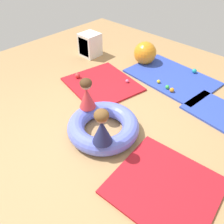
# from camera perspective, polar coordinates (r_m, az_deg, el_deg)

# --- Properties ---
(ground_plane) EXTENTS (8.00, 8.00, 0.00)m
(ground_plane) POSITION_cam_1_polar(r_m,az_deg,el_deg) (3.75, -3.22, -4.19)
(ground_plane) COLOR tan
(gym_mat_center_rear) EXTENTS (1.37, 1.33, 0.04)m
(gym_mat_center_rear) POSITION_cam_1_polar(r_m,az_deg,el_deg) (3.12, 13.07, -17.80)
(gym_mat_center_rear) COLOR #B21923
(gym_mat_center_rear) RESTS_ON ground
(gym_mat_far_left) EXTENTS (1.61, 1.50, 0.04)m
(gym_mat_far_left) POSITION_cam_1_polar(r_m,az_deg,el_deg) (4.77, -2.50, 7.03)
(gym_mat_far_left) COLOR #B21923
(gym_mat_far_left) RESTS_ON ground
(gym_mat_far_right) EXTENTS (1.92, 1.39, 0.04)m
(gym_mat_far_right) POSITION_cam_1_polar(r_m,az_deg,el_deg) (5.17, 14.69, 8.51)
(gym_mat_far_right) COLOR #2D47B7
(gym_mat_far_right) RESTS_ON ground
(inflatable_cushion) EXTENTS (1.14, 1.14, 0.27)m
(inflatable_cushion) POSITION_cam_1_polar(r_m,az_deg,el_deg) (3.59, -2.20, -3.65)
(inflatable_cushion) COLOR #6070E5
(inflatable_cushion) RESTS_ON ground
(child_in_red) EXTENTS (0.39, 0.39, 0.53)m
(child_in_red) POSITION_cam_1_polar(r_m,az_deg,el_deg) (3.63, -6.39, 4.62)
(child_in_red) COLOR red
(child_in_red) RESTS_ON inflatable_cushion
(child_in_navy) EXTENTS (0.35, 0.35, 0.55)m
(child_in_navy) POSITION_cam_1_polar(r_m,az_deg,el_deg) (3.00, -2.56, -3.76)
(child_in_navy) COLOR navy
(child_in_navy) RESTS_ON inflatable_cushion
(play_ball_yellow) EXTENTS (0.07, 0.07, 0.07)m
(play_ball_yellow) POSITION_cam_1_polar(r_m,az_deg,el_deg) (4.85, 11.66, 7.56)
(play_ball_yellow) COLOR yellow
(play_ball_yellow) RESTS_ON gym_mat_far_right
(play_ball_green) EXTENTS (0.08, 0.08, 0.08)m
(play_ball_green) POSITION_cam_1_polar(r_m,az_deg,el_deg) (4.70, 13.77, 6.14)
(play_ball_green) COLOR green
(play_ball_green) RESTS_ON gym_mat_far_right
(play_ball_red) EXTENTS (0.11, 0.11, 0.11)m
(play_ball_red) POSITION_cam_1_polar(r_m,az_deg,el_deg) (4.97, -8.68, 9.06)
(play_ball_red) COLOR red
(play_ball_red) RESTS_ON gym_mat_far_left
(play_ball_pink) EXTENTS (0.07, 0.07, 0.07)m
(play_ball_pink) POSITION_cam_1_polar(r_m,az_deg,el_deg) (4.78, 3.83, 7.82)
(play_ball_pink) COLOR pink
(play_ball_pink) RESTS_ON gym_mat_far_left
(play_ball_teal) EXTENTS (0.10, 0.10, 0.10)m
(play_ball_teal) POSITION_cam_1_polar(r_m,az_deg,el_deg) (5.42, 20.06, 9.70)
(play_ball_teal) COLOR teal
(play_ball_teal) RESTS_ON gym_mat_far_right
(play_ball_orange) EXTENTS (0.09, 0.09, 0.09)m
(play_ball_orange) POSITION_cam_1_polar(r_m,az_deg,el_deg) (4.63, 14.85, 5.40)
(play_ball_orange) COLOR orange
(play_ball_orange) RESTS_ON gym_mat_far_right
(exercise_ball_large) EXTENTS (0.53, 0.53, 0.53)m
(exercise_ball_large) POSITION_cam_1_polar(r_m,az_deg,el_deg) (5.54, 8.32, 14.50)
(exercise_ball_large) COLOR orange
(exercise_ball_large) RESTS_ON ground
(storage_cube) EXTENTS (0.44, 0.44, 0.56)m
(storage_cube) POSITION_cam_1_polar(r_m,az_deg,el_deg) (5.89, -5.75, 16.46)
(storage_cube) COLOR silver
(storage_cube) RESTS_ON ground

